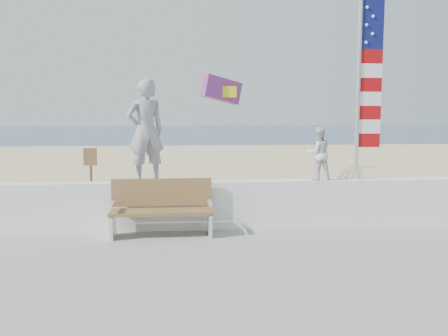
{
  "coord_description": "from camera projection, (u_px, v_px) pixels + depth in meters",
  "views": [
    {
      "loc": [
        -0.62,
        -6.83,
        2.3
      ],
      "look_at": [
        0.2,
        1.8,
        1.35
      ],
      "focal_mm": 38.0,
      "sensor_mm": 36.0,
      "label": 1
    }
  ],
  "objects": [
    {
      "name": "ground",
      "position": [
        222.0,
        271.0,
        7.06
      ],
      "size": [
        220.0,
        220.0,
        0.0
      ],
      "primitive_type": "plane",
      "color": "#314862",
      "rests_on": "ground"
    },
    {
      "name": "sand",
      "position": [
        198.0,
        183.0,
        15.97
      ],
      "size": [
        90.0,
        40.0,
        0.08
      ],
      "primitive_type": "cube",
      "color": "#CFBE8A",
      "rests_on": "ground"
    },
    {
      "name": "seawall",
      "position": [
        213.0,
        205.0,
        8.97
      ],
      "size": [
        30.0,
        0.35,
        0.9
      ],
      "primitive_type": "cube",
      "color": "white",
      "rests_on": "boardwalk"
    },
    {
      "name": "adult",
      "position": [
        146.0,
        131.0,
        8.71
      ],
      "size": [
        0.81,
        0.67,
        1.89
      ],
      "primitive_type": "imported",
      "rotation": [
        0.0,
        0.0,
        3.52
      ],
      "color": "gray",
      "rests_on": "seawall"
    },
    {
      "name": "child",
      "position": [
        319.0,
        154.0,
        9.06
      ],
      "size": [
        0.53,
        0.43,
        1.01
      ],
      "primitive_type": "imported",
      "rotation": [
        0.0,
        0.0,
        3.25
      ],
      "color": "silver",
      "rests_on": "seawall"
    },
    {
      "name": "bench",
      "position": [
        162.0,
        207.0,
        8.43
      ],
      "size": [
        1.8,
        0.57,
        1.0
      ],
      "color": "olive",
      "rests_on": "boardwalk"
    },
    {
      "name": "flag",
      "position": [
        365.0,
        79.0,
        8.99
      ],
      "size": [
        0.5,
        0.08,
        3.5
      ],
      "color": "silver",
      "rests_on": "seawall"
    },
    {
      "name": "parafoil_kite",
      "position": [
        223.0,
        90.0,
        10.22
      ],
      "size": [
        0.94,
        0.6,
        0.64
      ],
      "color": "red",
      "rests_on": "ground"
    },
    {
      "name": "sign",
      "position": [
        91.0,
        173.0,
        11.4
      ],
      "size": [
        0.32,
        0.07,
        1.46
      ],
      "color": "brown",
      "rests_on": "sand"
    }
  ]
}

